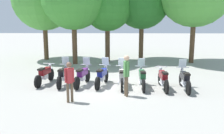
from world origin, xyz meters
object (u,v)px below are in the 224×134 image
object	(u,v)px
motorcycle_4	(122,77)
motorcycle_6	(163,79)
motorcycle_7	(185,79)
person_1	(126,72)
motorcycle_5	(142,77)
motorcycle_3	(102,76)
tree_3	(142,2)
tree_2	(107,7)
person_0	(69,79)
motorcycle_0	(45,74)
motorcycle_2	(83,75)
motorcycle_1	(63,75)

from	to	relation	value
motorcycle_4	motorcycle_6	bearing A→B (deg)	-96.83
motorcycle_7	person_1	world-z (taller)	person_1
motorcycle_5	motorcycle_7	xyz separation A→B (m)	(1.98, -0.31, 0.00)
motorcycle_3	tree_3	bearing A→B (deg)	-5.89
motorcycle_7	person_1	size ratio (longest dim) A/B	1.20
tree_2	motorcycle_3	bearing A→B (deg)	-90.02
person_0	motorcycle_4	bearing A→B (deg)	109.44
person_0	tree_3	xyz separation A→B (m)	(3.80, 10.45, 3.56)
motorcycle_0	motorcycle_6	world-z (taller)	same
person_0	motorcycle_7	bearing A→B (deg)	82.64
motorcycle_7	tree_2	size ratio (longest dim) A/B	0.37
motorcycle_3	tree_2	bearing A→B (deg)	12.55
motorcycle_2	tree_2	distance (m)	7.80
motorcycle_3	motorcycle_7	bearing A→B (deg)	-86.33
motorcycle_0	motorcycle_2	distance (m)	2.00
motorcycle_6	motorcycle_7	size ratio (longest dim) A/B	1.00
motorcycle_3	tree_2	size ratio (longest dim) A/B	0.37
motorcycle_5	tree_2	size ratio (longest dim) A/B	0.37
person_1	tree_2	xyz separation A→B (m)	(-1.15, 8.57, 3.02)
motorcycle_5	motorcycle_6	distance (m)	1.00
motorcycle_1	tree_3	bearing A→B (deg)	-28.71
motorcycle_1	motorcycle_7	xyz separation A→B (m)	(5.94, -0.71, 0.00)
motorcycle_6	person_0	bearing A→B (deg)	115.22
motorcycle_5	tree_3	bearing A→B (deg)	-4.69
motorcycle_5	tree_3	distance (m)	9.18
motorcycle_6	person_1	distance (m)	2.25
person_1	tree_2	bearing A→B (deg)	-100.20
person_1	motorcycle_5	bearing A→B (deg)	-138.60
motorcycle_2	motorcycle_6	xyz separation A→B (m)	(3.95, -0.51, -0.01)
motorcycle_0	person_1	bearing A→B (deg)	-106.68
motorcycle_4	motorcycle_5	size ratio (longest dim) A/B	1.00
person_1	tree_3	bearing A→B (deg)	-116.67
motorcycle_7	person_0	world-z (taller)	person_0
motorcycle_4	person_1	size ratio (longest dim) A/B	1.20
motorcycle_3	person_1	size ratio (longest dim) A/B	1.19
motorcycle_6	motorcycle_1	bearing A→B (deg)	82.05
person_1	tree_3	size ratio (longest dim) A/B	0.27
motorcycle_1	motorcycle_5	size ratio (longest dim) A/B	1.00
motorcycle_0	motorcycle_2	size ratio (longest dim) A/B	1.01
motorcycle_0	motorcycle_3	distance (m)	2.99
motorcycle_5	motorcycle_3	bearing A→B (deg)	80.99
motorcycle_4	person_0	world-z (taller)	person_0
motorcycle_4	motorcycle_6	xyz separation A→B (m)	(1.98, -0.25, -0.01)
person_1	motorcycle_7	bearing A→B (deg)	-177.00
motorcycle_4	person_0	bearing A→B (deg)	137.89
motorcycle_1	person_0	xyz separation A→B (m)	(0.83, -2.63, 0.46)
motorcycle_1	person_0	size ratio (longest dim) A/B	1.31
motorcycle_2	motorcycle_7	size ratio (longest dim) A/B	0.99
motorcycle_4	tree_2	size ratio (longest dim) A/B	0.37
motorcycle_2	motorcycle_7	bearing A→B (deg)	-85.04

